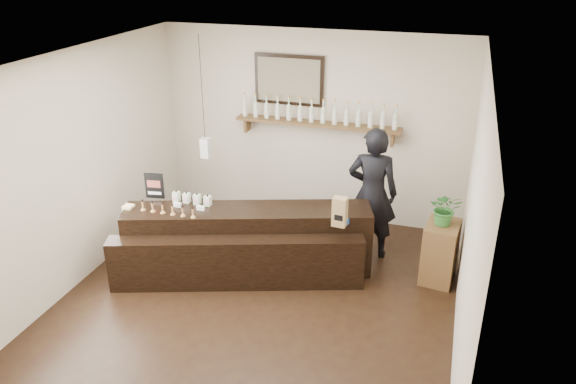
# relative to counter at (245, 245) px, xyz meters

# --- Properties ---
(ground) EXTENTS (5.00, 5.00, 0.00)m
(ground) POSITION_rel_counter_xyz_m (0.35, -0.59, -0.40)
(ground) COLOR black
(ground) RESTS_ON ground
(room_shell) EXTENTS (5.00, 5.00, 5.00)m
(room_shell) POSITION_rel_counter_xyz_m (0.35, -0.59, 1.30)
(room_shell) COLOR beige
(room_shell) RESTS_ON ground
(back_wall_decor) EXTENTS (2.66, 0.96, 1.69)m
(back_wall_decor) POSITION_rel_counter_xyz_m (0.21, 1.79, 1.35)
(back_wall_decor) COLOR brown
(back_wall_decor) RESTS_ON ground
(counter) EXTENTS (3.09, 1.77, 1.01)m
(counter) POSITION_rel_counter_xyz_m (0.00, 0.00, 0.00)
(counter) COLOR black
(counter) RESTS_ON ground
(promo_sign) EXTENTS (0.24, 0.06, 0.34)m
(promo_sign) POSITION_rel_counter_xyz_m (-1.24, 0.07, 0.62)
(promo_sign) COLOR black
(promo_sign) RESTS_ON counter
(paper_bag) EXTENTS (0.17, 0.14, 0.35)m
(paper_bag) POSITION_rel_counter_xyz_m (1.19, 0.03, 0.63)
(paper_bag) COLOR olive
(paper_bag) RESTS_ON counter
(tape_dispenser) EXTENTS (0.15, 0.10, 0.12)m
(tape_dispenser) POSITION_rel_counter_xyz_m (1.21, 0.10, 0.50)
(tape_dispenser) COLOR #16439E
(tape_dispenser) RESTS_ON counter
(side_cabinet) EXTENTS (0.44, 0.57, 0.77)m
(side_cabinet) POSITION_rel_counter_xyz_m (2.35, 0.60, -0.02)
(side_cabinet) COLOR brown
(side_cabinet) RESTS_ON ground
(potted_plant) EXTENTS (0.40, 0.35, 0.42)m
(potted_plant) POSITION_rel_counter_xyz_m (2.35, 0.60, 0.57)
(potted_plant) COLOR #30702D
(potted_plant) RESTS_ON side_cabinet
(shopkeeper) EXTENTS (0.76, 0.51, 2.02)m
(shopkeeper) POSITION_rel_counter_xyz_m (1.42, 0.96, 0.61)
(shopkeeper) COLOR black
(shopkeeper) RESTS_ON ground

